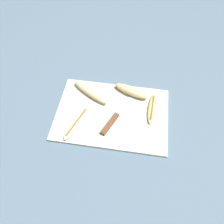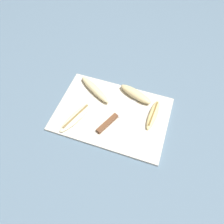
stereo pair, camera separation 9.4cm
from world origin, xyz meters
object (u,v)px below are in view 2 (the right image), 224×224
object	(u,v)px
knife	(112,120)
banana_golden_short	(153,115)
banana_bright_far	(76,117)
banana_ripe_center	(136,94)
banana_soft_right	(95,90)

from	to	relation	value
knife	banana_golden_short	distance (m)	0.18
knife	banana_golden_short	bearing A→B (deg)	52.30
knife	banana_bright_far	world-z (taller)	same
banana_bright_far	banana_golden_short	distance (m)	0.33
knife	banana_ripe_center	xyz separation A→B (m)	(0.06, 0.16, 0.01)
knife	banana_ripe_center	size ratio (longest dim) A/B	1.40
knife	banana_soft_right	distance (m)	0.18
banana_ripe_center	banana_golden_short	size ratio (longest dim) A/B	1.05
banana_soft_right	banana_golden_short	world-z (taller)	banana_soft_right
banana_ripe_center	banana_golden_short	distance (m)	0.13
banana_soft_right	banana_bright_far	distance (m)	0.16
banana_bright_far	banana_golden_short	xyz separation A→B (m)	(0.31, 0.12, 0.00)
banana_ripe_center	banana_bright_far	bearing A→B (deg)	-136.75
banana_soft_right	banana_ripe_center	size ratio (longest dim) A/B	1.11
knife	banana_bright_far	xyz separation A→B (m)	(-0.15, -0.03, 0.00)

